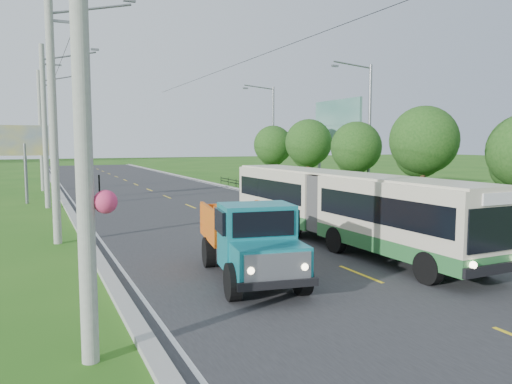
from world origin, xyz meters
TOP-DOWN VIEW (x-y plane):
  - ground at (0.00, 0.00)m, footprint 240.00×240.00m
  - road at (0.00, 20.00)m, footprint 14.00×120.00m
  - curb_left at (-7.20, 20.00)m, footprint 0.40×120.00m
  - curb_right at (7.15, 20.00)m, footprint 0.30×120.00m
  - edge_line_left at (-6.65, 20.00)m, footprint 0.12×120.00m
  - edge_line_right at (6.65, 20.00)m, footprint 0.12×120.00m
  - centre_dash at (0.00, 0.00)m, footprint 0.12×2.20m
  - railing_right at (8.00, 14.00)m, footprint 0.04×40.00m
  - pole_nearest at (-8.24, -3.00)m, footprint 3.51×0.44m
  - pole_near at (-8.26, 9.00)m, footprint 3.51×0.32m
  - pole_mid at (-8.26, 21.00)m, footprint 3.51×0.32m
  - pole_far at (-8.26, 33.00)m, footprint 3.51×0.32m
  - tree_third at (9.86, 8.14)m, footprint 3.60×3.62m
  - tree_fourth at (9.86, 14.14)m, footprint 3.24×3.31m
  - tree_fifth at (9.86, 20.14)m, footprint 3.48×3.52m
  - tree_back at (9.86, 26.14)m, footprint 3.30×3.36m
  - streetlight_mid at (10.64, 14.00)m, footprint 3.02×0.20m
  - streetlight_far at (10.64, 28.00)m, footprint 3.02×0.20m
  - planter_near at (8.60, 6.00)m, footprint 0.64×0.64m
  - planter_mid at (8.60, 14.00)m, footprint 0.64×0.64m
  - planter_far at (8.60, 22.00)m, footprint 0.64×0.64m
  - billboard_left at (-9.50, 24.00)m, footprint 3.00×0.20m
  - billboard_right at (12.30, 20.00)m, footprint 0.24×6.00m
  - bus at (2.04, 4.25)m, footprint 2.71×14.62m
  - dump_truck at (-3.30, 1.02)m, footprint 2.96×5.86m

SIDE VIEW (x-z plane):
  - ground at x=0.00m, z-range 0.00..0.00m
  - road at x=0.00m, z-range 0.00..0.02m
  - edge_line_left at x=-6.65m, z-range 0.02..0.02m
  - edge_line_right at x=6.65m, z-range 0.02..0.02m
  - centre_dash at x=0.00m, z-range 0.02..0.02m
  - curb_right at x=7.15m, z-range 0.00..0.10m
  - curb_left at x=-7.20m, z-range 0.00..0.15m
  - planter_near at x=8.60m, z-range -0.05..0.62m
  - planter_mid at x=8.60m, z-range -0.05..0.62m
  - planter_far at x=8.60m, z-range -0.05..0.62m
  - railing_right at x=8.00m, z-range 0.00..0.60m
  - dump_truck at x=-3.30m, z-range 0.16..2.51m
  - bus at x=2.04m, z-range 0.28..3.10m
  - tree_fourth at x=9.86m, z-range 0.89..6.29m
  - tree_back at x=9.86m, z-range 0.90..6.40m
  - tree_fifth at x=9.86m, z-range 0.95..6.75m
  - billboard_left at x=-9.50m, z-range 1.27..6.47m
  - tree_third at x=9.86m, z-range 0.99..6.99m
  - streetlight_mid at x=10.64m, z-range 0.37..9.44m
  - streetlight_far at x=10.64m, z-range 0.37..9.44m
  - pole_nearest at x=-8.24m, z-range -0.06..9.94m
  - pole_near at x=-8.26m, z-range 0.09..10.09m
  - pole_mid at x=-8.26m, z-range 0.09..10.09m
  - pole_far at x=-8.26m, z-range 0.09..10.09m
  - billboard_right at x=12.30m, z-range 1.69..8.99m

